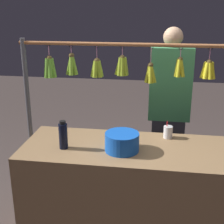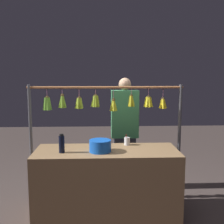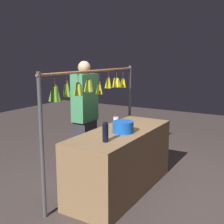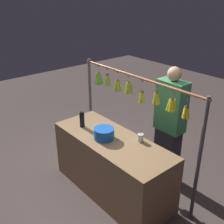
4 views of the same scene
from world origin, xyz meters
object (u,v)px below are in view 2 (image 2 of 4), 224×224
at_px(blue_bucket, 100,146).
at_px(drink_cup, 127,141).
at_px(water_bottle, 62,144).
at_px(vendor_person, 125,135).

xyz_separation_m(blue_bucket, drink_cup, (-0.36, -0.31, -0.02)).
bearing_deg(water_bottle, drink_cup, -157.94).
height_order(water_bottle, blue_bucket, water_bottle).
bearing_deg(drink_cup, vendor_person, -91.78).
bearing_deg(blue_bucket, vendor_person, -113.48).
height_order(drink_cup, vendor_person, vendor_person).
height_order(water_bottle, vendor_person, vendor_person).
xyz_separation_m(water_bottle, blue_bucket, (-0.46, -0.02, -0.04)).
height_order(blue_bucket, drink_cup, drink_cup).
xyz_separation_m(water_bottle, vendor_person, (-0.84, -0.89, -0.09)).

